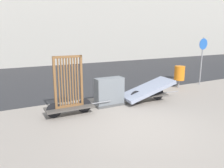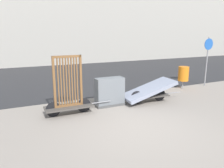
{
  "view_description": "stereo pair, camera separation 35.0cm",
  "coord_description": "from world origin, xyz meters",
  "px_view_note": "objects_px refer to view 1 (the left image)",
  "views": [
    {
      "loc": [
        -3.4,
        -4.62,
        2.5
      ],
      "look_at": [
        0.0,
        1.76,
        0.84
      ],
      "focal_mm": 35.0,
      "sensor_mm": 36.0,
      "label": 1
    },
    {
      "loc": [
        -3.09,
        -4.78,
        2.5
      ],
      "look_at": [
        0.0,
        1.76,
        0.84
      ],
      "focal_mm": 35.0,
      "sensor_mm": 36.0,
      "label": 2
    }
  ],
  "objects_px": {
    "trash_bin": "(179,73)",
    "sign_post": "(202,54)",
    "bike_cart_with_mattress": "(147,90)",
    "bike_cart_with_bedframe": "(69,96)",
    "utility_cabinet": "(109,93)"
  },
  "relations": [
    {
      "from": "bike_cart_with_bedframe",
      "to": "trash_bin",
      "type": "height_order",
      "value": "bike_cart_with_bedframe"
    },
    {
      "from": "trash_bin",
      "to": "bike_cart_with_mattress",
      "type": "bearing_deg",
      "value": -158.2
    },
    {
      "from": "bike_cart_with_mattress",
      "to": "trash_bin",
      "type": "bearing_deg",
      "value": 26.7
    },
    {
      "from": "bike_cart_with_bedframe",
      "to": "trash_bin",
      "type": "distance_m",
      "value": 5.78
    },
    {
      "from": "bike_cart_with_bedframe",
      "to": "bike_cart_with_mattress",
      "type": "relative_size",
      "value": 0.91
    },
    {
      "from": "trash_bin",
      "to": "bike_cart_with_bedframe",
      "type": "bearing_deg",
      "value": -169.39
    },
    {
      "from": "trash_bin",
      "to": "sign_post",
      "type": "relative_size",
      "value": 0.44
    },
    {
      "from": "bike_cart_with_bedframe",
      "to": "trash_bin",
      "type": "bearing_deg",
      "value": 10.93
    },
    {
      "from": "bike_cart_with_mattress",
      "to": "bike_cart_with_bedframe",
      "type": "bearing_deg",
      "value": -175.1
    },
    {
      "from": "trash_bin",
      "to": "sign_post",
      "type": "distance_m",
      "value": 1.65
    },
    {
      "from": "trash_bin",
      "to": "sign_post",
      "type": "bearing_deg",
      "value": -0.33
    },
    {
      "from": "bike_cart_with_mattress",
      "to": "trash_bin",
      "type": "xyz_separation_m",
      "value": [
        2.66,
        1.06,
        0.26
      ]
    },
    {
      "from": "trash_bin",
      "to": "sign_post",
      "type": "xyz_separation_m",
      "value": [
        1.43,
        -0.01,
        0.82
      ]
    },
    {
      "from": "bike_cart_with_mattress",
      "to": "sign_post",
      "type": "distance_m",
      "value": 4.36
    },
    {
      "from": "utility_cabinet",
      "to": "trash_bin",
      "type": "height_order",
      "value": "trash_bin"
    }
  ]
}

